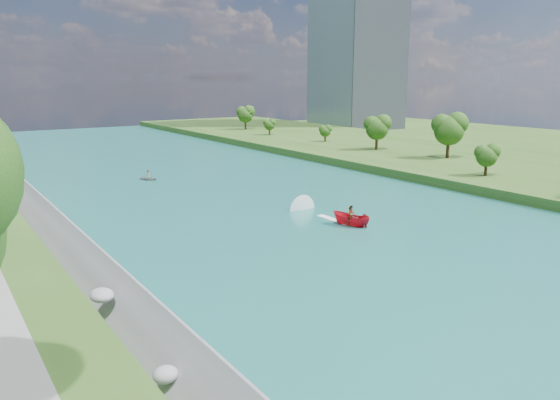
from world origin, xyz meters
TOP-DOWN VIEW (x-y plane):
  - ground at (0.00, 0.00)m, footprint 260.00×260.00m
  - river_water at (0.00, 20.00)m, footprint 55.00×240.00m
  - berm_east at (49.50, 20.00)m, footprint 44.00×240.00m
  - riprap_bank at (-25.84, 19.13)m, footprint 3.79×236.00m
  - office_tower at (82.50, 95.00)m, footprint 22.00×22.00m
  - trees_east at (39.81, 21.31)m, footprint 15.30×137.52m
  - motorboat at (3.28, 5.90)m, footprint 3.60×19.08m
  - raft at (-5.33, 42.49)m, footprint 3.37×3.64m

SIDE VIEW (x-z plane):
  - ground at x=0.00m, z-range 0.00..0.00m
  - river_water at x=0.00m, z-range 0.00..0.10m
  - raft at x=-5.33m, z-range -0.32..1.23m
  - berm_east at x=49.50m, z-range 0.00..1.50m
  - motorboat at x=3.28m, z-range -0.28..1.94m
  - riprap_bank at x=-25.84m, z-range -0.23..3.82m
  - trees_east at x=39.81m, z-range 0.68..10.23m
  - office_tower at x=82.50m, z-range 0.00..60.00m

